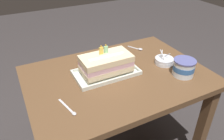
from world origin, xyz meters
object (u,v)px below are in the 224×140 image
object	(u,v)px
foil_tray	(106,73)
ice_cream_tub	(184,67)
bowl_stack	(164,61)
birthday_cake	(106,63)
serving_spoon_near_tray	(70,110)
serving_spoon_by_bowls	(139,49)

from	to	relation	value
foil_tray	ice_cream_tub	size ratio (longest dim) A/B	2.96
ice_cream_tub	bowl_stack	bearing A→B (deg)	94.96
bowl_stack	ice_cream_tub	distance (m)	0.16
birthday_cake	ice_cream_tub	distance (m)	0.45
foil_tray	ice_cream_tub	world-z (taller)	ice_cream_tub
foil_tray	serving_spoon_near_tray	bearing A→B (deg)	-144.11
ice_cream_tub	serving_spoon_by_bowls	distance (m)	0.41
serving_spoon_near_tray	foil_tray	bearing A→B (deg)	35.89
serving_spoon_near_tray	serving_spoon_by_bowls	world-z (taller)	serving_spoon_by_bowls
birthday_cake	ice_cream_tub	bearing A→B (deg)	-28.09
bowl_stack	serving_spoon_by_bowls	distance (m)	0.25
foil_tray	ice_cream_tub	distance (m)	0.46
foil_tray	serving_spoon_near_tray	xyz separation A→B (m)	(-0.29, -0.21, -0.00)
birthday_cake	ice_cream_tub	world-z (taller)	birthday_cake
bowl_stack	serving_spoon_by_bowls	bearing A→B (deg)	98.13
birthday_cake	serving_spoon_near_tray	distance (m)	0.37
foil_tray	ice_cream_tub	bearing A→B (deg)	-28.08
ice_cream_tub	foil_tray	bearing A→B (deg)	151.92
serving_spoon_by_bowls	bowl_stack	bearing A→B (deg)	-81.87
birthday_cake	serving_spoon_by_bowls	size ratio (longest dim) A/B	2.52
foil_tray	bowl_stack	distance (m)	0.39
foil_tray	birthday_cake	distance (m)	0.07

